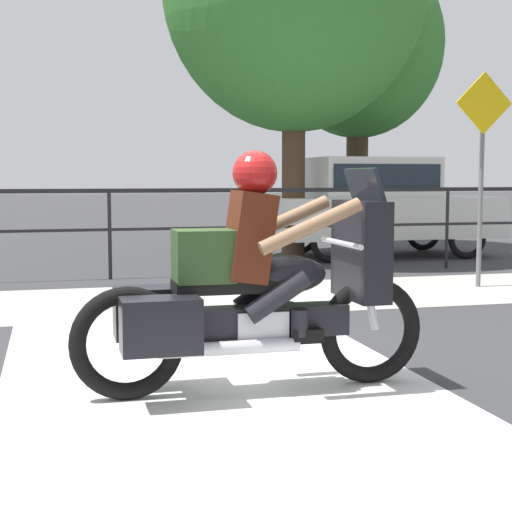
{
  "coord_description": "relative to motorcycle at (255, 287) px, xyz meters",
  "views": [
    {
      "loc": [
        -0.76,
        -5.39,
        1.41
      ],
      "look_at": [
        0.73,
        0.34,
        0.81
      ],
      "focal_mm": 55.0,
      "sensor_mm": 36.0,
      "label": 1
    }
  ],
  "objects": [
    {
      "name": "motorcycle",
      "position": [
        0.0,
        0.0,
        0.0
      ],
      "size": [
        2.37,
        0.76,
        1.58
      ],
      "rotation": [
        0.0,
        0.0,
        -0.0
      ],
      "color": "black",
      "rests_on": "ground"
    },
    {
      "name": "tree_behind_car",
      "position": [
        4.54,
        9.55,
        3.22
      ],
      "size": [
        3.26,
        3.26,
        5.74
      ],
      "color": "#473323",
      "rests_on": "ground"
    },
    {
      "name": "sidewalk_band",
      "position": [
        -0.51,
        3.89,
        -0.69
      ],
      "size": [
        44.0,
        2.4,
        0.01
      ],
      "primitive_type": "cube",
      "color": "#B7B2A8",
      "rests_on": "ground"
    },
    {
      "name": "ground_plane",
      "position": [
        -0.51,
        0.49,
        -0.7
      ],
      "size": [
        120.0,
        120.0,
        0.0
      ],
      "primitive_type": "plane",
      "color": "#38383A"
    },
    {
      "name": "fence_railing",
      "position": [
        -0.51,
        5.96,
        0.28
      ],
      "size": [
        36.0,
        0.05,
        1.24
      ],
      "color": "black",
      "rests_on": "ground"
    },
    {
      "name": "crosswalk_band",
      "position": [
        -0.21,
        0.29,
        -0.69
      ],
      "size": [
        2.88,
        6.0,
        0.01
      ],
      "primitive_type": "cube",
      "color": "silver",
      "rests_on": "ground"
    },
    {
      "name": "street_sign",
      "position": [
        3.97,
        3.96,
        1.02
      ],
      "size": [
        0.77,
        0.06,
        2.7
      ],
      "color": "slate",
      "rests_on": "ground"
    },
    {
      "name": "parked_car",
      "position": [
        4.25,
        7.9,
        0.28
      ],
      "size": [
        3.97,
        1.77,
        1.73
      ],
      "rotation": [
        0.0,
        0.0,
        0.06
      ],
      "color": "silver",
      "rests_on": "ground"
    }
  ]
}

